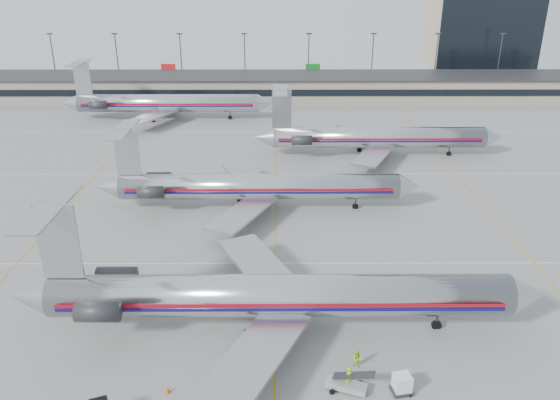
{
  "coord_description": "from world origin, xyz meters",
  "views": [
    {
      "loc": [
        0.32,
        -45.31,
        31.3
      ],
      "look_at": [
        0.57,
        18.23,
        4.5
      ],
      "focal_mm": 35.0,
      "sensor_mm": 36.0,
      "label": 1
    }
  ],
  "objects_px": {
    "belt_loader": "(347,384)",
    "uld_container": "(402,384)",
    "jet_second_row": "(253,186)",
    "jet_foreground": "(269,295)"
  },
  "relations": [
    {
      "from": "belt_loader",
      "to": "uld_container",
      "type": "bearing_deg",
      "value": 15.83
    },
    {
      "from": "jet_second_row",
      "to": "uld_container",
      "type": "relative_size",
      "value": 24.9
    },
    {
      "from": "uld_container",
      "to": "belt_loader",
      "type": "relative_size",
      "value": 0.46
    },
    {
      "from": "jet_second_row",
      "to": "belt_loader",
      "type": "bearing_deg",
      "value": -75.9
    },
    {
      "from": "jet_foreground",
      "to": "uld_container",
      "type": "xyz_separation_m",
      "value": [
        10.73,
        -8.49,
        -2.9
      ]
    },
    {
      "from": "jet_foreground",
      "to": "belt_loader",
      "type": "bearing_deg",
      "value": -51.86
    },
    {
      "from": "jet_foreground",
      "to": "belt_loader",
      "type": "xyz_separation_m",
      "value": [
        6.42,
        -8.17,
        -3.2
      ]
    },
    {
      "from": "uld_container",
      "to": "belt_loader",
      "type": "distance_m",
      "value": 4.34
    },
    {
      "from": "jet_foreground",
      "to": "jet_second_row",
      "type": "height_order",
      "value": "jet_foreground"
    },
    {
      "from": "uld_container",
      "to": "belt_loader",
      "type": "xyz_separation_m",
      "value": [
        -4.32,
        0.32,
        -0.3
      ]
    }
  ]
}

